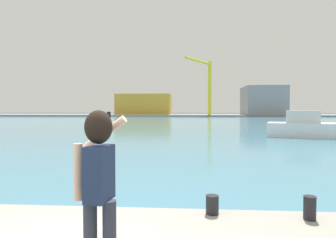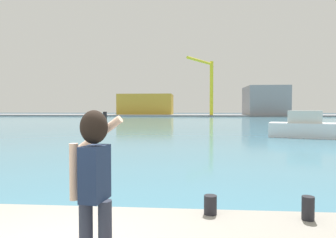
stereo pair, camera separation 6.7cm
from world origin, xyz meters
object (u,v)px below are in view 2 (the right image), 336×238
Objects in this scene: boat_moored at (314,128)px; warehouse_left at (146,104)px; person_photographer at (94,176)px; harbor_bollard at (210,205)px; port_crane at (208,80)px; harbor_bollard_2 at (308,208)px; warehouse_right at (265,101)px.

boat_moored is 76.15m from warehouse_left.
person_photographer is 2.57m from harbor_bollard.
port_crane reaches higher than harbor_bollard.
warehouse_left is at bearing 127.25° from boat_moored.
person_photographer reaches higher than harbor_bollard_2.
harbor_bollard is (1.30, 2.02, -0.91)m from person_photographer.
warehouse_right is at bearing -5.41° from warehouse_left.
person_photographer is at bearing -104.36° from warehouse_right.
harbor_bollard_2 is 20.97m from boat_moored.
warehouse_left is 23.18m from port_crane.
warehouse_right is (12.50, 68.65, 3.90)m from boat_moored.
harbor_bollard_2 is 0.02× the size of port_crane.
warehouse_left is 36.92m from warehouse_right.
warehouse_left is (-13.70, 93.51, 2.07)m from person_photographer.
port_crane reaches higher than warehouse_left.
harbor_bollard is 0.04× the size of boat_moored.
warehouse_right reaches higher than boat_moored.
harbor_bollard is at bearing -23.21° from person_photographer.
boat_moored is at bearing -100.32° from warehouse_right.
warehouse_right is at bearing -4.75° from person_photographer.
port_crane reaches higher than warehouse_right.
warehouse_right reaches higher than harbor_bollard_2.
person_photographer is at bearing -93.89° from port_crane.
harbor_bollard is 1.53m from harbor_bollard_2.
port_crane is at bearing 88.02° from harbor_bollard_2.
harbor_bollard_2 is 81.21m from port_crane.
person_photographer is 23.85m from boat_moored.
boat_moored is at bearing 64.47° from harbor_bollard.
warehouse_right is at bearing 98.35° from boat_moored.
person_photographer is 94.53m from warehouse_left.
warehouse_right is 19.78m from port_crane.
harbor_bollard is 0.02× the size of warehouse_right.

